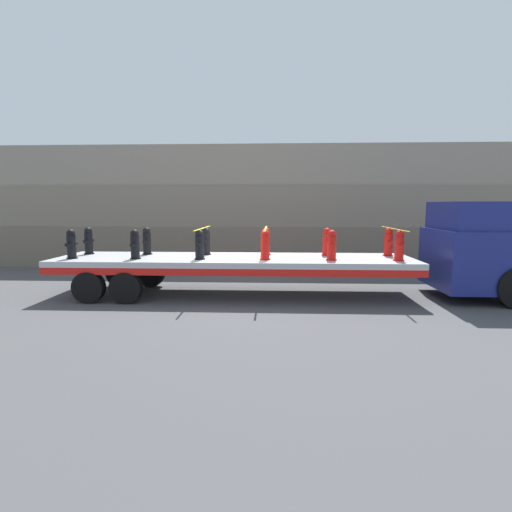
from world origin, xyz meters
name	(u,v)px	position (x,y,z in m)	size (l,w,h in m)	color
ground_plane	(234,295)	(0.00, 0.00, 0.00)	(120.00, 120.00, 0.00)	#474749
rock_cliff	(249,207)	(0.00, 6.92, 2.70)	(60.00, 3.30, 5.40)	#706656
truck_cab	(481,250)	(7.35, 0.00, 1.45)	(2.62, 2.71, 2.86)	navy
flatbed_trailer	(215,264)	(-0.58, 0.00, 0.98)	(10.77, 2.61, 1.19)	#B2B2B7
fire_hydrant_black_near_0	(71,244)	(-4.79, -0.55, 1.61)	(0.32, 0.57, 0.87)	black
fire_hydrant_black_far_0	(89,241)	(-4.79, 0.55, 1.61)	(0.32, 0.57, 0.87)	black
fire_hydrant_black_near_1	(135,245)	(-2.87, -0.55, 1.61)	(0.32, 0.57, 0.87)	black
fire_hydrant_black_far_1	(147,241)	(-2.87, 0.55, 1.61)	(0.32, 0.57, 0.87)	black
fire_hydrant_black_near_2	(200,245)	(-0.96, -0.55, 1.61)	(0.32, 0.57, 0.87)	black
fire_hydrant_black_far_2	(206,242)	(-0.96, 0.55, 1.61)	(0.32, 0.57, 0.87)	black
fire_hydrant_red_near_3	(265,245)	(0.96, -0.55, 1.61)	(0.32, 0.57, 0.87)	red
fire_hydrant_red_far_3	(266,242)	(0.96, 0.55, 1.61)	(0.32, 0.57, 0.87)	red
fire_hydrant_red_near_4	(332,246)	(2.87, -0.55, 1.61)	(0.32, 0.57, 0.87)	red
fire_hydrant_red_far_4	(327,242)	(2.87, 0.55, 1.61)	(0.32, 0.57, 0.87)	red
fire_hydrant_red_near_5	(399,246)	(4.79, -0.55, 1.61)	(0.32, 0.57, 0.87)	red
fire_hydrant_red_far_5	(388,242)	(4.79, 0.55, 1.61)	(0.32, 0.57, 0.87)	red
cargo_strap_rear	(203,228)	(-0.96, 0.00, 2.07)	(0.05, 2.71, 0.01)	yellow
cargo_strap_middle	(266,228)	(0.96, 0.00, 2.07)	(0.05, 2.71, 0.01)	yellow
cargo_strap_front	(394,229)	(4.79, 0.00, 2.07)	(0.05, 2.71, 0.01)	yellow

